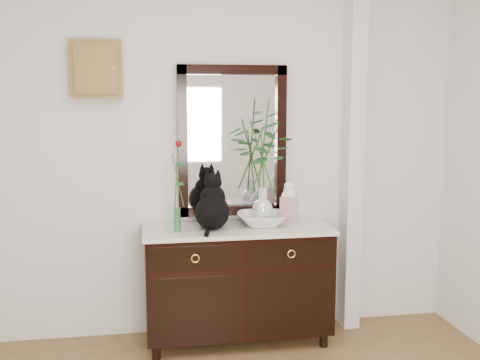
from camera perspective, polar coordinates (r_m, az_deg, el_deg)
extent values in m
cube|color=silver|center=(4.13, -2.18, 2.71)|extent=(3.60, 0.04, 2.70)
cube|color=silver|center=(4.30, 11.32, 2.77)|extent=(0.12, 0.20, 2.70)
cube|color=black|center=(4.08, -0.24, -10.13)|extent=(1.30, 0.50, 0.82)
cube|color=beige|center=(3.98, -0.24, -5.00)|extent=(1.33, 0.52, 0.03)
cube|color=black|center=(4.12, -0.78, 3.96)|extent=(0.80, 0.06, 1.10)
cube|color=white|center=(4.13, -0.81, 3.98)|extent=(0.66, 0.01, 0.96)
cube|color=brown|center=(4.05, -14.38, 10.86)|extent=(0.35, 0.10, 0.40)
imported|color=white|center=(4.03, 2.30, -4.00)|extent=(0.39, 0.39, 0.09)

